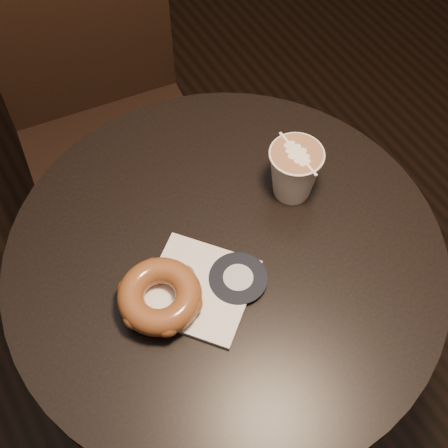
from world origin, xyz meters
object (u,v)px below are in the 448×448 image
object	(u,v)px
latte_cup	(294,172)
pastry_bag	(199,288)
chair	(101,98)
doughnut	(160,296)
cafe_table	(225,308)

from	to	relation	value
latte_cup	pastry_bag	bearing A→B (deg)	-159.90
chair	doughnut	bearing A→B (deg)	-96.24
chair	pastry_bag	xyz separation A→B (m)	(-0.09, -0.61, 0.18)
cafe_table	latte_cup	world-z (taller)	latte_cup
chair	latte_cup	world-z (taller)	chair
chair	latte_cup	xyz separation A→B (m)	(0.14, -0.53, 0.23)
pastry_bag	latte_cup	bearing A→B (deg)	-18.76
cafe_table	chair	distance (m)	0.58
pastry_bag	latte_cup	world-z (taller)	latte_cup
pastry_bag	chair	bearing A→B (deg)	43.06
cafe_table	latte_cup	size ratio (longest dim) A/B	7.65
latte_cup	doughnut	bearing A→B (deg)	-165.44
pastry_bag	latte_cup	distance (m)	0.24
chair	pastry_bag	distance (m)	0.65
cafe_table	doughnut	bearing A→B (deg)	-168.85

